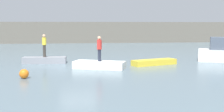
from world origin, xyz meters
name	(u,v)px	position (x,y,z in m)	size (l,w,h in m)	color
ground_plane	(78,68)	(0.00, 0.00, 0.00)	(120.00, 120.00, 0.00)	slate
embankment_wall	(77,33)	(0.00, 27.63, 1.74)	(80.00, 1.20, 3.47)	#666056
rowboat_grey	(45,60)	(-2.53, 2.64, 0.24)	(3.27, 1.02, 0.48)	gray
rowboat_white	(99,65)	(1.45, -0.59, 0.24)	(3.45, 1.30, 0.48)	white
rowboat_yellow	(154,62)	(5.60, 0.62, 0.20)	(3.48, 0.93, 0.40)	gold
person_red_shirt	(99,47)	(1.45, -0.59, 1.43)	(0.32, 0.32, 1.70)	#232838
person_yellow_shirt	(44,44)	(-2.53, 2.64, 1.46)	(0.32, 0.32, 1.74)	#38332D
mooring_buoy	(24,74)	(-2.95, -3.72, 0.26)	(0.52, 0.52, 0.52)	orange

